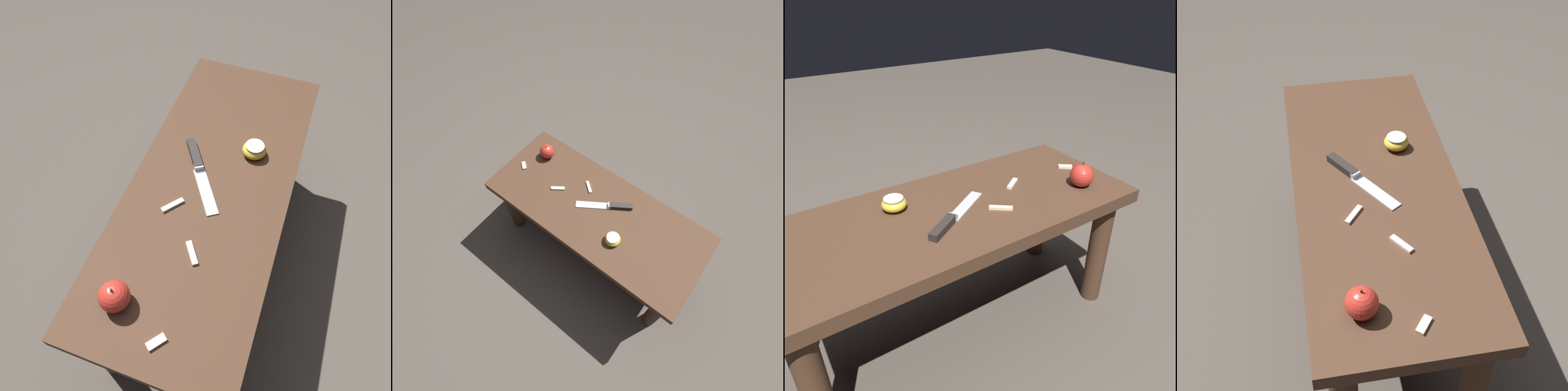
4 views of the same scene
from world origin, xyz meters
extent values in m
plane|color=#4C443D|center=(0.00, 0.00, 0.00)|extent=(8.00, 8.00, 0.00)
cube|color=#472D1E|center=(0.00, 0.00, 0.41)|extent=(1.01, 0.42, 0.04)
cylinder|color=#472D1E|center=(-0.45, -0.15, 0.20)|extent=(0.06, 0.06, 0.39)
cylinder|color=#472D1E|center=(0.45, -0.15, 0.20)|extent=(0.06, 0.06, 0.39)
cylinder|color=#472D1E|center=(0.45, 0.15, 0.20)|extent=(0.06, 0.06, 0.39)
cube|color=#B7BABF|center=(-0.03, 0.01, 0.44)|extent=(0.14, 0.11, 0.00)
cube|color=#B7BABF|center=(0.04, 0.05, 0.44)|extent=(0.02, 0.03, 0.02)
cube|color=#282321|center=(0.08, 0.08, 0.44)|extent=(0.10, 0.08, 0.02)
sphere|color=red|center=(-0.38, 0.10, 0.47)|extent=(0.07, 0.07, 0.07)
cylinder|color=#4C3319|center=(-0.38, 0.10, 0.51)|extent=(0.00, 0.00, 0.01)
ellipsoid|color=gold|center=(0.14, -0.08, 0.45)|extent=(0.07, 0.07, 0.04)
cylinder|color=beige|center=(0.14, -0.08, 0.47)|extent=(0.05, 0.05, 0.00)
cube|color=beige|center=(-0.21, -0.02, 0.44)|extent=(0.06, 0.05, 0.01)
cube|color=beige|center=(-0.10, 0.07, 0.44)|extent=(0.06, 0.05, 0.01)
cube|color=beige|center=(-0.43, -0.02, 0.44)|extent=(0.05, 0.04, 0.01)
camera|label=1|loc=(-0.58, -0.16, 1.27)|focal=35.00mm
camera|label=2|loc=(0.36, -0.54, 1.63)|focal=28.00mm
camera|label=3|loc=(0.43, 0.77, 0.98)|focal=35.00mm
camera|label=4|loc=(-1.01, 0.18, 1.36)|focal=50.00mm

